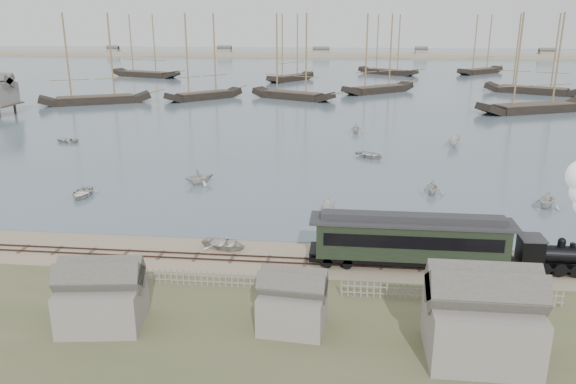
# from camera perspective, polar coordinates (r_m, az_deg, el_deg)

# --- Properties ---
(ground) EXTENTS (600.00, 600.00, 0.00)m
(ground) POSITION_cam_1_polar(r_m,az_deg,el_deg) (47.44, -0.48, -6.03)
(ground) COLOR tan
(ground) RESTS_ON ground
(harbor_water) EXTENTS (600.00, 336.00, 0.06)m
(harbor_water) POSITION_cam_1_polar(r_m,az_deg,el_deg) (214.15, 4.95, 12.20)
(harbor_water) COLOR #4C626D
(harbor_water) RESTS_ON ground
(rail_track) EXTENTS (120.00, 1.80, 0.16)m
(rail_track) POSITION_cam_1_polar(r_m,az_deg,el_deg) (45.61, -0.78, -6.97)
(rail_track) COLOR #3A2520
(rail_track) RESTS_ON ground
(picket_fence_west) EXTENTS (19.00, 0.10, 1.20)m
(picket_fence_west) POSITION_cam_1_polar(r_m,az_deg,el_deg) (42.46, -10.47, -9.27)
(picket_fence_west) COLOR gray
(picket_fence_west) RESTS_ON ground
(picket_fence_east) EXTENTS (15.00, 0.10, 1.20)m
(picket_fence_east) POSITION_cam_1_polar(r_m,az_deg,el_deg) (41.06, 16.14, -10.67)
(picket_fence_east) COLOR gray
(picket_fence_east) RESTS_ON ground
(shed_left) EXTENTS (5.00, 4.00, 4.10)m
(shed_left) POSITION_cam_1_polar(r_m,az_deg,el_deg) (38.70, -18.13, -12.69)
(shed_left) COLOR gray
(shed_left) RESTS_ON ground
(shed_mid) EXTENTS (4.00, 3.50, 3.60)m
(shed_mid) POSITION_cam_1_polar(r_m,az_deg,el_deg) (36.61, 0.47, -13.57)
(shed_mid) COLOR gray
(shed_mid) RESTS_ON ground
(shed_right) EXTENTS (6.00, 5.00, 5.10)m
(shed_right) POSITION_cam_1_polar(r_m,az_deg,el_deg) (35.65, 18.69, -15.51)
(shed_right) COLOR gray
(shed_right) RESTS_ON ground
(far_spit) EXTENTS (500.00, 20.00, 1.80)m
(far_spit) POSITION_cam_1_polar(r_m,az_deg,el_deg) (293.91, 5.37, 13.55)
(far_spit) COLOR tan
(far_spit) RESTS_ON ground
(passenger_coach) EXTENTS (15.63, 3.02, 3.80)m
(passenger_coach) POSITION_cam_1_polar(r_m,az_deg,el_deg) (44.69, 12.35, -4.66)
(passenger_coach) COLOR black
(passenger_coach) RESTS_ON ground
(beached_dinghy) EXTENTS (3.81, 4.57, 0.81)m
(beached_dinghy) POSITION_cam_1_polar(r_m,az_deg,el_deg) (48.17, -6.47, -5.25)
(beached_dinghy) COLOR beige
(beached_dinghy) RESTS_ON ground
(rowboat_0) EXTENTS (4.34, 3.31, 0.84)m
(rowboat_0) POSITION_cam_1_polar(r_m,az_deg,el_deg) (65.28, -20.19, -0.08)
(rowboat_0) COLOR beige
(rowboat_0) RESTS_ON harbor_water
(rowboat_1) EXTENTS (4.44, 4.55, 1.82)m
(rowboat_1) POSITION_cam_1_polar(r_m,az_deg,el_deg) (66.58, -9.00, 1.56)
(rowboat_1) COLOR beige
(rowboat_1) RESTS_ON harbor_water
(rowboat_2) EXTENTS (3.36, 1.43, 1.27)m
(rowboat_2) POSITION_cam_1_polar(r_m,az_deg,el_deg) (55.48, 4.06, -1.78)
(rowboat_2) COLOR beige
(rowboat_2) RESTS_ON harbor_water
(rowboat_3) EXTENTS (4.99, 5.23, 0.88)m
(rowboat_3) POSITION_cam_1_polar(r_m,az_deg,el_deg) (79.28, 8.30, 3.78)
(rowboat_3) COLOR beige
(rowboat_3) RESTS_ON harbor_water
(rowboat_4) EXTENTS (4.28, 4.16, 1.72)m
(rowboat_4) POSITION_cam_1_polar(r_m,az_deg,el_deg) (63.50, 24.84, -0.69)
(rowboat_4) COLOR beige
(rowboat_4) RESTS_ON harbor_water
(rowboat_5) EXTENTS (4.22, 2.82, 1.53)m
(rowboat_5) POSITION_cam_1_polar(r_m,az_deg,el_deg) (88.92, 16.52, 4.92)
(rowboat_5) COLOR beige
(rowboat_5) RESTS_ON harbor_water
(rowboat_6) EXTENTS (2.75, 3.71, 0.74)m
(rowboat_6) POSITION_cam_1_polar(r_m,az_deg,el_deg) (94.97, -21.55, 4.94)
(rowboat_6) COLOR beige
(rowboat_6) RESTS_ON harbor_water
(rowboat_7) EXTENTS (3.49, 3.08, 1.73)m
(rowboat_7) POSITION_cam_1_polar(r_m,az_deg,el_deg) (96.31, 6.90, 6.48)
(rowboat_7) COLOR beige
(rowboat_7) RESTS_ON harbor_water
(rowboat_8) EXTENTS (3.26, 2.90, 1.58)m
(rowboat_8) POSITION_cam_1_polar(r_m,az_deg,el_deg) (64.12, 14.45, 0.49)
(rowboat_8) COLOR beige
(rowboat_8) RESTS_ON harbor_water
(schooner_0) EXTENTS (24.11, 15.82, 20.00)m
(schooner_0) POSITION_cam_1_polar(r_m,az_deg,el_deg) (135.62, -19.32, 12.66)
(schooner_0) COLOR black
(schooner_0) RESTS_ON harbor_water
(schooner_1) EXTENTS (16.90, 17.00, 20.00)m
(schooner_1) POSITION_cam_1_polar(r_m,az_deg,el_deg) (136.93, -8.69, 13.45)
(schooner_1) COLOR black
(schooner_1) RESTS_ON harbor_water
(schooner_2) EXTENTS (21.30, 14.01, 20.00)m
(schooner_2) POSITION_cam_1_polar(r_m,az_deg,el_deg) (135.85, 0.49, 13.61)
(schooner_2) COLOR black
(schooner_2) RESTS_ON harbor_water
(schooner_3) EXTENTS (19.77, 17.72, 20.00)m
(schooner_3) POSITION_cam_1_polar(r_m,az_deg,el_deg) (149.54, 9.32, 13.73)
(schooner_3) COLOR black
(schooner_3) RESTS_ON harbor_water
(schooner_4) EXTENTS (25.74, 15.74, 20.00)m
(schooner_4) POSITION_cam_1_polar(r_m,az_deg,el_deg) (127.00, 24.25, 11.88)
(schooner_4) COLOR black
(schooner_4) RESTS_ON harbor_water
(schooner_5) EXTENTS (23.69, 15.81, 20.00)m
(schooner_5) POSITION_cam_1_polar(r_m,az_deg,el_deg) (159.00, 24.03, 12.70)
(schooner_5) COLOR black
(schooner_5) RESTS_ON harbor_water
(schooner_6) EXTENTS (25.18, 13.70, 20.00)m
(schooner_6) POSITION_cam_1_polar(r_m,az_deg,el_deg) (194.65, -14.45, 14.20)
(schooner_6) COLOR black
(schooner_6) RESTS_ON harbor_water
(schooner_7) EXTENTS (14.01, 18.46, 20.00)m
(schooner_7) POSITION_cam_1_polar(r_m,az_deg,el_deg) (176.59, 0.28, 14.46)
(schooner_7) COLOR black
(schooner_7) RESTS_ON harbor_water
(schooner_8) EXTENTS (20.68, 16.12, 20.00)m
(schooner_8) POSITION_cam_1_polar(r_m,az_deg,el_deg) (199.86, 10.22, 14.53)
(schooner_8) COLOR black
(schooner_8) RESTS_ON harbor_water
(schooner_9) EXTENTS (18.53, 17.61, 20.00)m
(schooner_9) POSITION_cam_1_polar(r_m,az_deg,el_deg) (210.59, 19.19, 14.00)
(schooner_9) COLOR black
(schooner_9) RESTS_ON harbor_water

